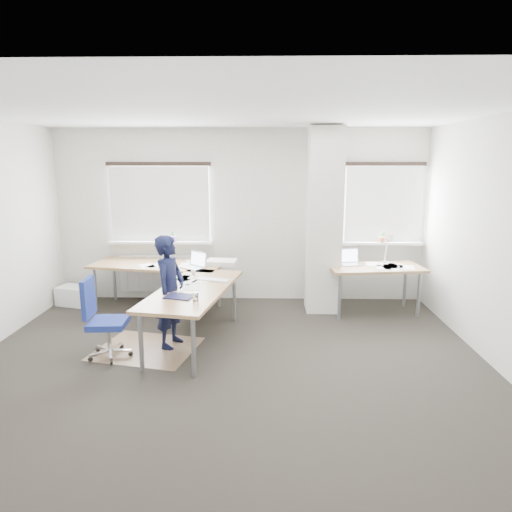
{
  "coord_description": "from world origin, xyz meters",
  "views": [
    {
      "loc": [
        0.42,
        -4.92,
        2.29
      ],
      "look_at": [
        0.29,
        0.9,
        1.07
      ],
      "focal_mm": 32.0,
      "sensor_mm": 36.0,
      "label": 1
    }
  ],
  "objects_px": {
    "desk_main": "(177,277)",
    "desk_side": "(374,269)",
    "person": "(170,292)",
    "task_chair": "(106,335)"
  },
  "relations": [
    {
      "from": "desk_main",
      "to": "desk_side",
      "type": "height_order",
      "value": "desk_side"
    },
    {
      "from": "desk_main",
      "to": "person",
      "type": "distance_m",
      "value": 0.76
    },
    {
      "from": "task_chair",
      "to": "person",
      "type": "relative_size",
      "value": 0.68
    },
    {
      "from": "desk_main",
      "to": "task_chair",
      "type": "bearing_deg",
      "value": -110.05
    },
    {
      "from": "desk_main",
      "to": "task_chair",
      "type": "relative_size",
      "value": 3.09
    },
    {
      "from": "desk_side",
      "to": "person",
      "type": "height_order",
      "value": "person"
    },
    {
      "from": "desk_main",
      "to": "task_chair",
      "type": "height_order",
      "value": "task_chair"
    },
    {
      "from": "desk_side",
      "to": "person",
      "type": "relative_size",
      "value": 1.05
    },
    {
      "from": "person",
      "to": "task_chair",
      "type": "bearing_deg",
      "value": 132.07
    },
    {
      "from": "task_chair",
      "to": "desk_main",
      "type": "bearing_deg",
      "value": 56.77
    }
  ]
}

